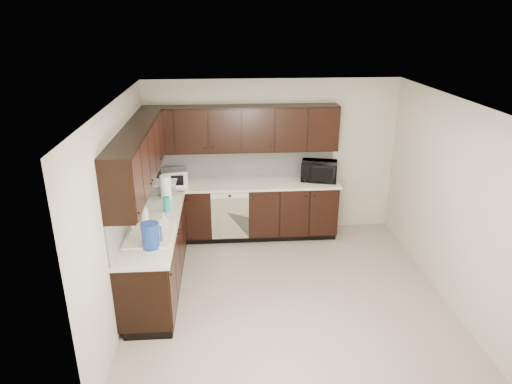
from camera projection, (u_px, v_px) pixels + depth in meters
floor at (287, 293)px, 5.97m from camera, size 4.00×4.00×0.00m
ceiling at (292, 102)px, 5.06m from camera, size 4.00×4.00×0.00m
wall_back at (272, 157)px, 7.37m from camera, size 4.00×0.02×2.50m
wall_left at (121, 210)px, 5.38m from camera, size 0.02×4.00×2.50m
wall_right at (449, 201)px, 5.65m from camera, size 0.02×4.00×2.50m
wall_front at (324, 303)px, 3.65m from camera, size 4.00×0.02×2.50m
lower_cabinets at (210, 230)px, 6.78m from camera, size 3.00×2.80×0.90m
countertop at (209, 199)px, 6.59m from camera, size 3.03×2.83×0.04m
backsplash at (194, 177)px, 6.68m from camera, size 3.00×2.80×0.48m
upper_cabinets at (200, 140)px, 6.36m from camera, size 3.00×2.80×0.70m
dishwasher at (230, 213)px, 7.03m from camera, size 0.58×0.04×0.78m
sink at (151, 238)px, 5.52m from camera, size 0.54×0.82×0.42m
microwave at (319, 171)px, 7.21m from camera, size 0.63×0.50×0.31m
soap_bottle_a at (164, 220)px, 5.61m from camera, size 0.10×0.10×0.20m
soap_bottle_b at (144, 213)px, 5.74m from camera, size 0.13×0.13×0.27m
toaster_oven at (174, 177)px, 7.03m from camera, size 0.43×0.35×0.24m
storage_bin at (162, 187)px, 6.73m from camera, size 0.44×0.34×0.16m
blue_pitcher at (150, 235)px, 5.12m from camera, size 0.24×0.24×0.30m
teal_tumbler at (166, 204)px, 6.09m from camera, size 0.11×0.11×0.20m
paper_towel_roll at (166, 187)px, 6.49m from camera, size 0.18×0.18×0.34m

